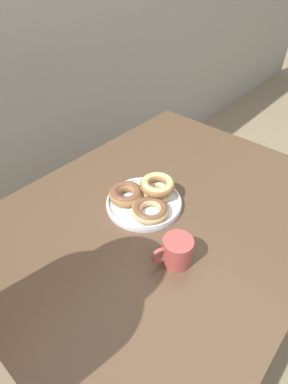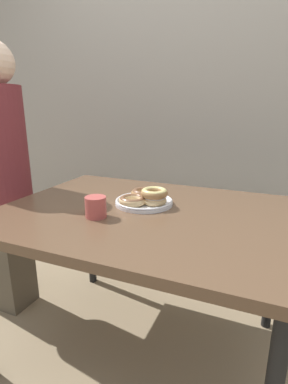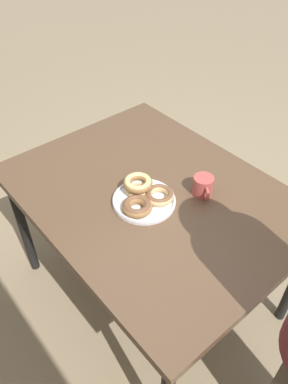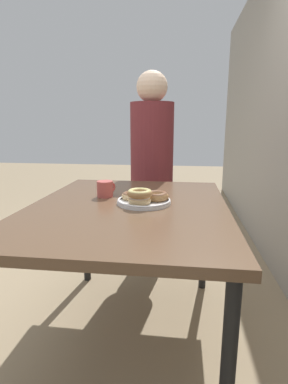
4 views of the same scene
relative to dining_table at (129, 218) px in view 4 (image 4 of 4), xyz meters
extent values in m
plane|color=#937F60|center=(0.00, -0.12, -0.69)|extent=(14.00, 14.00, 0.00)
cube|color=brown|center=(0.00, 0.00, 0.05)|extent=(1.27, 0.97, 0.04)
cylinder|color=black|center=(-0.57, -0.43, -0.33)|extent=(0.05, 0.05, 0.72)
cylinder|color=black|center=(-0.57, 0.43, -0.33)|extent=(0.05, 0.05, 0.72)
cylinder|color=black|center=(0.57, 0.43, -0.33)|extent=(0.05, 0.05, 0.72)
cylinder|color=white|center=(-0.03, 0.07, 0.08)|extent=(0.27, 0.27, 0.01)
torus|color=white|center=(-0.03, 0.07, 0.09)|extent=(0.27, 0.27, 0.01)
torus|color=#D6B27A|center=(0.03, 0.06, 0.10)|extent=(0.12, 0.12, 0.03)
torus|color=white|center=(0.03, 0.06, 0.10)|extent=(0.12, 0.12, 0.03)
torus|color=#9E7042|center=(-0.06, 0.13, 0.10)|extent=(0.15, 0.15, 0.04)
torus|color=brown|center=(-0.06, 0.13, 0.11)|extent=(0.14, 0.14, 0.03)
torus|color=#D6B27A|center=(-0.06, 0.02, 0.10)|extent=(0.17, 0.17, 0.03)
torus|color=brown|center=(-0.06, 0.02, 0.10)|extent=(0.16, 0.16, 0.03)
torus|color=#9E7042|center=(0.03, 0.06, 0.13)|extent=(0.17, 0.17, 0.03)
torus|color=#E0D17F|center=(0.03, 0.06, 0.14)|extent=(0.16, 0.16, 0.03)
cylinder|color=#B74C47|center=(-0.15, -0.16, 0.11)|extent=(0.09, 0.09, 0.09)
cylinder|color=#382114|center=(-0.15, -0.16, 0.15)|extent=(0.07, 0.07, 0.00)
torus|color=#B74C47|center=(-0.19, -0.13, 0.11)|extent=(0.06, 0.04, 0.06)
cube|color=brown|center=(-0.93, 0.02, -0.34)|extent=(0.28, 0.20, 0.70)
cylinder|color=maroon|center=(-0.89, 0.03, 0.31)|extent=(0.33, 0.33, 0.61)
sphere|color=beige|center=(-0.84, 0.03, 0.72)|extent=(0.23, 0.23, 0.23)
camera|label=1|loc=(-0.62, -0.44, 0.80)|focal=28.00mm
camera|label=2|loc=(0.50, -1.15, 0.52)|focal=28.00mm
camera|label=3|loc=(-0.91, 0.82, 1.16)|focal=35.00mm
camera|label=4|loc=(1.42, 0.26, 0.46)|focal=28.00mm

